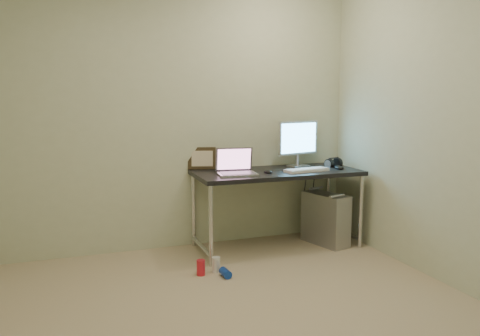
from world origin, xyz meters
name	(u,v)px	position (x,y,z in m)	size (l,w,h in m)	color
floor	(239,327)	(0.00, 0.00, 0.00)	(3.50, 3.50, 0.00)	tan
wall_back	(177,118)	(0.00, 1.75, 1.25)	(3.50, 0.02, 2.50)	beige
wall_right	(468,124)	(1.75, 0.00, 1.25)	(0.02, 3.50, 2.50)	beige
desk	(277,179)	(0.89, 1.41, 0.67)	(1.57, 0.69, 0.75)	black
tower_computer	(325,219)	(1.38, 1.33, 0.25)	(0.34, 0.52, 0.54)	#A3A3A7
cable_a	(304,197)	(1.33, 1.70, 0.40)	(0.01, 0.01, 0.70)	black
cable_b	(312,199)	(1.42, 1.68, 0.38)	(0.01, 0.01, 0.72)	black
can_red	(201,268)	(0.00, 0.93, 0.06)	(0.07, 0.07, 0.13)	red
can_white	(216,265)	(0.14, 0.95, 0.06)	(0.07, 0.07, 0.13)	silver
can_blue	(225,273)	(0.18, 0.82, 0.03)	(0.07, 0.07, 0.12)	#1138A9
laptop	(236,168)	(0.45, 1.34, 0.81)	(0.37, 0.32, 0.24)	silver
monitor	(298,140)	(1.20, 1.59, 1.02)	(0.48, 0.19, 0.46)	silver
keyboard	(307,170)	(1.13, 1.27, 0.76)	(0.43, 0.14, 0.03)	silver
mouse_right	(339,167)	(1.50, 1.30, 0.77)	(0.08, 0.12, 0.04)	black
mouse_left	(268,171)	(0.75, 1.30, 0.77)	(0.06, 0.10, 0.03)	black
headphones	(333,163)	(1.54, 1.47, 0.78)	(0.19, 0.11, 0.11)	black
picture_frame	(202,158)	(0.23, 1.73, 0.86)	(0.27, 0.03, 0.22)	black
webcam	(230,160)	(0.49, 1.66, 0.84)	(0.05, 0.04, 0.13)	silver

